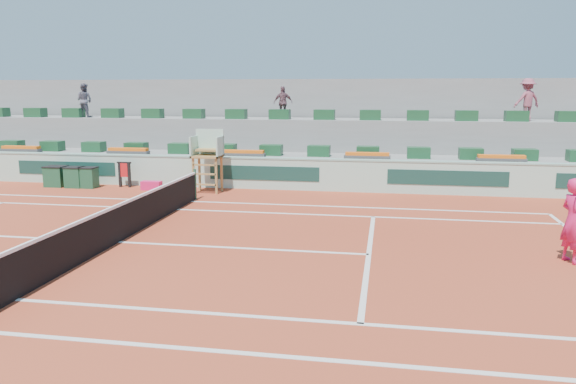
# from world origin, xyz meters

# --- Properties ---
(ground) EXTENTS (90.00, 90.00, 0.00)m
(ground) POSITION_xyz_m (0.00, 0.00, 0.00)
(ground) COLOR #96341D
(ground) RESTS_ON ground
(seating_tier_lower) EXTENTS (36.00, 4.00, 1.20)m
(seating_tier_lower) POSITION_xyz_m (0.00, 10.70, 0.60)
(seating_tier_lower) COLOR gray
(seating_tier_lower) RESTS_ON ground
(seating_tier_upper) EXTENTS (36.00, 2.40, 2.60)m
(seating_tier_upper) POSITION_xyz_m (0.00, 12.30, 1.30)
(seating_tier_upper) COLOR gray
(seating_tier_upper) RESTS_ON ground
(stadium_back_wall) EXTENTS (36.00, 0.40, 4.40)m
(stadium_back_wall) POSITION_xyz_m (0.00, 13.90, 2.20)
(stadium_back_wall) COLOR gray
(stadium_back_wall) RESTS_ON ground
(player_bag) EXTENTS (0.79, 0.35, 0.35)m
(player_bag) POSITION_xyz_m (-2.34, 7.47, 0.17)
(player_bag) COLOR #DE1D61
(player_bag) RESTS_ON ground
(spectator_left) EXTENTS (0.84, 0.69, 1.60)m
(spectator_left) POSITION_xyz_m (-7.51, 11.88, 3.40)
(spectator_left) COLOR #535361
(spectator_left) RESTS_ON seating_tier_upper
(spectator_mid) EXTENTS (0.92, 0.63, 1.46)m
(spectator_mid) POSITION_xyz_m (2.13, 11.84, 3.33)
(spectator_mid) COLOR brown
(spectator_mid) RESTS_ON seating_tier_upper
(spectator_right) EXTENTS (1.31, 1.06, 1.76)m
(spectator_right) POSITION_xyz_m (12.41, 11.87, 3.48)
(spectator_right) COLOR #924959
(spectator_right) RESTS_ON seating_tier_upper
(court_lines) EXTENTS (23.89, 11.09, 0.01)m
(court_lines) POSITION_xyz_m (0.00, 0.00, 0.01)
(court_lines) COLOR silver
(court_lines) RESTS_ON ground
(tennis_net) EXTENTS (0.10, 11.97, 1.10)m
(tennis_net) POSITION_xyz_m (0.00, 0.00, 0.53)
(tennis_net) COLOR black
(tennis_net) RESTS_ON ground
(advertising_hoarding) EXTENTS (36.00, 0.34, 1.26)m
(advertising_hoarding) POSITION_xyz_m (0.02, 8.50, 0.63)
(advertising_hoarding) COLOR #A3CDB9
(advertising_hoarding) RESTS_ON ground
(umpire_chair) EXTENTS (1.10, 0.90, 2.40)m
(umpire_chair) POSITION_xyz_m (0.00, 7.50, 1.54)
(umpire_chair) COLOR olive
(umpire_chair) RESTS_ON ground
(seat_row_lower) EXTENTS (32.90, 0.60, 0.44)m
(seat_row_lower) POSITION_xyz_m (0.00, 9.80, 1.42)
(seat_row_lower) COLOR #174726
(seat_row_lower) RESTS_ON seating_tier_lower
(seat_row_upper) EXTENTS (32.90, 0.60, 0.44)m
(seat_row_upper) POSITION_xyz_m (0.00, 11.70, 2.82)
(seat_row_upper) COLOR #174726
(seat_row_upper) RESTS_ON seating_tier_upper
(flower_planters) EXTENTS (26.80, 0.36, 0.28)m
(flower_planters) POSITION_xyz_m (-1.50, 9.00, 1.33)
(flower_planters) COLOR #454545
(flower_planters) RESTS_ON seating_tier_lower
(drink_cooler_a) EXTENTS (0.67, 0.58, 0.84)m
(drink_cooler_a) POSITION_xyz_m (-5.04, 7.50, 0.42)
(drink_cooler_a) COLOR #17462C
(drink_cooler_a) RESTS_ON ground
(drink_cooler_b) EXTENTS (0.71, 0.61, 0.84)m
(drink_cooler_b) POSITION_xyz_m (-5.61, 7.48, 0.42)
(drink_cooler_b) COLOR #17462C
(drink_cooler_b) RESTS_ON ground
(drink_cooler_c) EXTENTS (0.82, 0.71, 0.84)m
(drink_cooler_c) POSITION_xyz_m (-6.51, 7.58, 0.42)
(drink_cooler_c) COLOR #17462C
(drink_cooler_c) RESTS_ON ground
(towel_rack) EXTENTS (0.59, 0.10, 1.03)m
(towel_rack) POSITION_xyz_m (-3.67, 7.90, 0.60)
(towel_rack) COLOR black
(towel_rack) RESTS_ON ground
(tennis_player) EXTENTS (0.71, 0.98, 2.28)m
(tennis_player) POSITION_xyz_m (10.95, 0.22, 0.98)
(tennis_player) COLOR #DE1D61
(tennis_player) RESTS_ON ground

